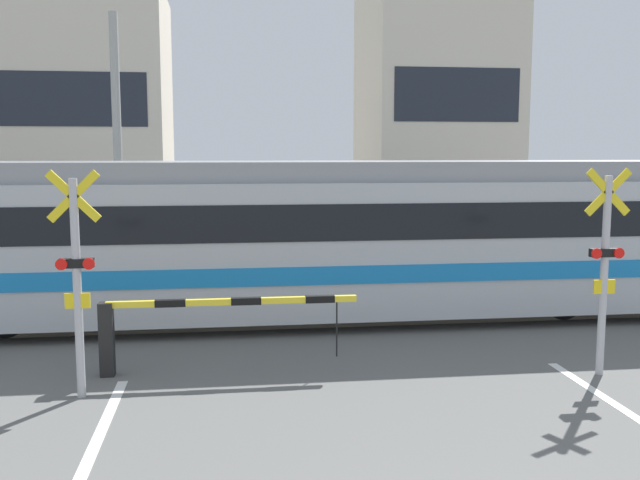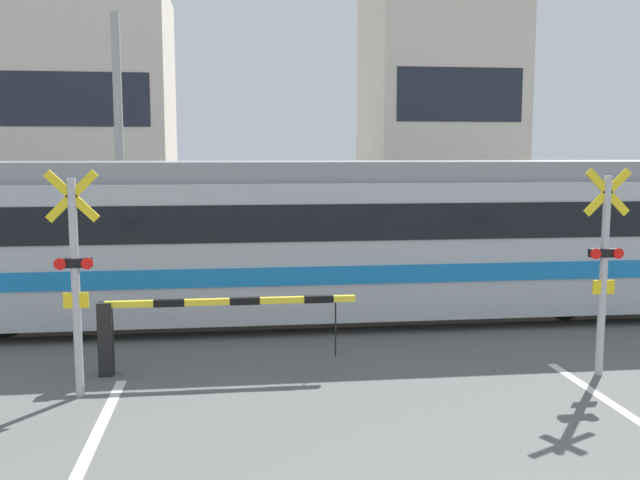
{
  "view_description": "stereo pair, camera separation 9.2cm",
  "coord_description": "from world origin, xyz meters",
  "px_view_note": "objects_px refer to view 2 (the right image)",
  "views": [
    {
      "loc": [
        -1.72,
        -3.11,
        3.22
      ],
      "look_at": [
        0.0,
        9.77,
        1.6
      ],
      "focal_mm": 40.0,
      "sensor_mm": 36.0,
      "label": 1
    },
    {
      "loc": [
        -1.63,
        -3.12,
        3.22
      ],
      "look_at": [
        0.0,
        9.77,
        1.6
      ],
      "focal_mm": 40.0,
      "sensor_mm": 36.0,
      "label": 2
    }
  ],
  "objects_px": {
    "crossing_signal_left": "(75,274)",
    "crossing_barrier_far": "(408,256)",
    "crossing_barrier_near": "(173,320)",
    "commuter_train": "(295,235)",
    "crossing_signal_right": "(604,263)"
  },
  "relations": [
    {
      "from": "commuter_train",
      "to": "crossing_signal_left",
      "type": "xyz_separation_m",
      "value": [
        -3.22,
        -4.01,
        0.02
      ]
    },
    {
      "from": "crossing_barrier_near",
      "to": "crossing_signal_right",
      "type": "height_order",
      "value": "crossing_signal_right"
    },
    {
      "from": "commuter_train",
      "to": "crossing_barrier_far",
      "type": "xyz_separation_m",
      "value": [
        2.9,
        2.7,
        -0.84
      ]
    },
    {
      "from": "crossing_barrier_far",
      "to": "crossing_signal_left",
      "type": "xyz_separation_m",
      "value": [
        -6.12,
        -6.71,
        0.86
      ]
    },
    {
      "from": "commuter_train",
      "to": "crossing_barrier_far",
      "type": "bearing_deg",
      "value": 42.91
    },
    {
      "from": "commuter_train",
      "to": "crossing_signal_right",
      "type": "relative_size",
      "value": 5.55
    },
    {
      "from": "commuter_train",
      "to": "crossing_signal_left",
      "type": "height_order",
      "value": "commuter_train"
    },
    {
      "from": "crossing_barrier_near",
      "to": "crossing_barrier_far",
      "type": "bearing_deg",
      "value": 49.6
    },
    {
      "from": "crossing_barrier_near",
      "to": "crossing_barrier_far",
      "type": "height_order",
      "value": "same"
    },
    {
      "from": "commuter_train",
      "to": "crossing_signal_left",
      "type": "distance_m",
      "value": 5.14
    },
    {
      "from": "crossing_barrier_near",
      "to": "crossing_signal_left",
      "type": "bearing_deg",
      "value": -143.0
    },
    {
      "from": "crossing_signal_left",
      "to": "crossing_barrier_far",
      "type": "bearing_deg",
      "value": 47.61
    },
    {
      "from": "crossing_barrier_near",
      "to": "commuter_train",
      "type": "bearing_deg",
      "value": 56.67
    },
    {
      "from": "crossing_barrier_far",
      "to": "crossing_signal_right",
      "type": "distance_m",
      "value": 6.86
    },
    {
      "from": "commuter_train",
      "to": "crossing_barrier_near",
      "type": "height_order",
      "value": "commuter_train"
    }
  ]
}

